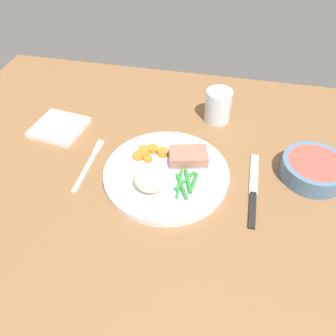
{
  "coord_description": "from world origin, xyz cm",
  "views": [
    {
      "loc": [
        10.74,
        -48.11,
        54.07
      ],
      "look_at": [
        0.36,
        0.62,
        4.6
      ],
      "focal_mm": 36.1,
      "sensor_mm": 36.0,
      "label": 1
    }
  ],
  "objects_px": {
    "fork": "(89,165)",
    "meat_portion": "(188,156)",
    "salad_bowl": "(314,168)",
    "napkin": "(59,127)",
    "dinner_plate": "(168,174)",
    "knife": "(253,190)",
    "water_glass": "(218,108)"
  },
  "relations": [
    {
      "from": "salad_bowl",
      "to": "napkin",
      "type": "bearing_deg",
      "value": 176.45
    },
    {
      "from": "knife",
      "to": "napkin",
      "type": "distance_m",
      "value": 0.49
    },
    {
      "from": "meat_portion",
      "to": "fork",
      "type": "relative_size",
      "value": 0.49
    },
    {
      "from": "fork",
      "to": "meat_portion",
      "type": "bearing_deg",
      "value": 8.47
    },
    {
      "from": "fork",
      "to": "salad_bowl",
      "type": "distance_m",
      "value": 0.48
    },
    {
      "from": "dinner_plate",
      "to": "fork",
      "type": "bearing_deg",
      "value": -179.18
    },
    {
      "from": "dinner_plate",
      "to": "fork",
      "type": "xyz_separation_m",
      "value": [
        -0.18,
        -0.0,
        -0.01
      ]
    },
    {
      "from": "salad_bowl",
      "to": "dinner_plate",
      "type": "bearing_deg",
      "value": -167.54
    },
    {
      "from": "knife",
      "to": "salad_bowl",
      "type": "distance_m",
      "value": 0.14
    },
    {
      "from": "salad_bowl",
      "to": "fork",
      "type": "bearing_deg",
      "value": -171.83
    },
    {
      "from": "water_glass",
      "to": "fork",
      "type": "bearing_deg",
      "value": -138.44
    },
    {
      "from": "fork",
      "to": "knife",
      "type": "relative_size",
      "value": 0.81
    },
    {
      "from": "meat_portion",
      "to": "knife",
      "type": "relative_size",
      "value": 0.4
    },
    {
      "from": "meat_portion",
      "to": "water_glass",
      "type": "bearing_deg",
      "value": 76.75
    },
    {
      "from": "meat_portion",
      "to": "knife",
      "type": "xyz_separation_m",
      "value": [
        0.14,
        -0.04,
        -0.03
      ]
    },
    {
      "from": "napkin",
      "to": "dinner_plate",
      "type": "bearing_deg",
      "value": -19.14
    },
    {
      "from": "meat_portion",
      "to": "salad_bowl",
      "type": "xyz_separation_m",
      "value": [
        0.26,
        0.02,
        -0.01
      ]
    },
    {
      "from": "water_glass",
      "to": "salad_bowl",
      "type": "distance_m",
      "value": 0.27
    },
    {
      "from": "dinner_plate",
      "to": "meat_portion",
      "type": "height_order",
      "value": "meat_portion"
    },
    {
      "from": "knife",
      "to": "water_glass",
      "type": "height_order",
      "value": "water_glass"
    },
    {
      "from": "fork",
      "to": "water_glass",
      "type": "distance_m",
      "value": 0.35
    },
    {
      "from": "dinner_plate",
      "to": "napkin",
      "type": "xyz_separation_m",
      "value": [
        -0.3,
        0.1,
        -0.0
      ]
    },
    {
      "from": "dinner_plate",
      "to": "meat_portion",
      "type": "relative_size",
      "value": 3.25
    },
    {
      "from": "napkin",
      "to": "knife",
      "type": "bearing_deg",
      "value": -12.53
    },
    {
      "from": "fork",
      "to": "napkin",
      "type": "distance_m",
      "value": 0.16
    },
    {
      "from": "fork",
      "to": "salad_bowl",
      "type": "relative_size",
      "value": 1.23
    },
    {
      "from": "dinner_plate",
      "to": "water_glass",
      "type": "height_order",
      "value": "water_glass"
    },
    {
      "from": "water_glass",
      "to": "salad_bowl",
      "type": "xyz_separation_m",
      "value": [
        0.22,
        -0.16,
        -0.01
      ]
    },
    {
      "from": "salad_bowl",
      "to": "napkin",
      "type": "distance_m",
      "value": 0.6
    },
    {
      "from": "dinner_plate",
      "to": "water_glass",
      "type": "distance_m",
      "value": 0.24
    },
    {
      "from": "knife",
      "to": "salad_bowl",
      "type": "relative_size",
      "value": 1.52
    },
    {
      "from": "napkin",
      "to": "fork",
      "type": "bearing_deg",
      "value": -41.85
    }
  ]
}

